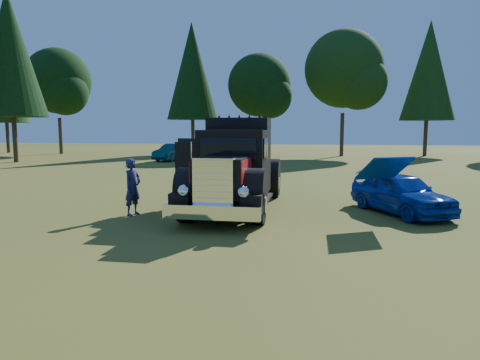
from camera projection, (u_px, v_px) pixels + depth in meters
name	position (u px, v px, depth m)	size (l,w,h in m)	color
ground	(271.00, 218.00, 12.72)	(120.00, 120.00, 0.00)	#354C16
treeline	(292.00, 72.00, 38.34)	(72.10, 23.52, 13.84)	#2D2116
diamond_t_truck	(235.00, 171.00, 13.89)	(3.33, 7.16, 3.00)	black
hotrod_coupe	(400.00, 193.00, 13.31)	(3.09, 4.27, 1.89)	#1908B9
spectator_near	(133.00, 187.00, 13.04)	(0.64, 0.42, 1.74)	#1C2742
spectator_far	(189.00, 184.00, 14.50)	(0.76, 0.60, 1.57)	#1C2D43
distant_teal_car	(172.00, 152.00, 35.50)	(1.47, 4.22, 1.39)	#083434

